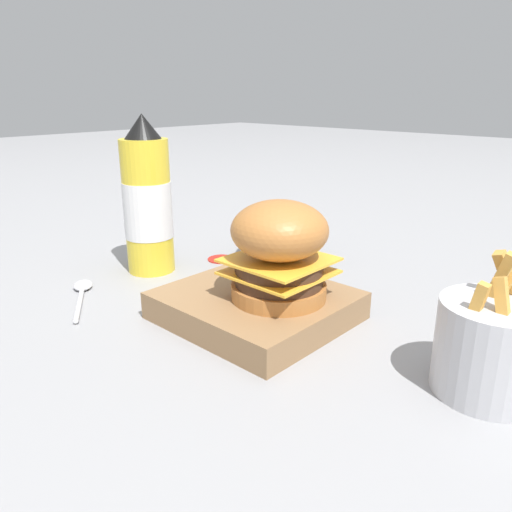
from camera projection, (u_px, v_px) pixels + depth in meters
ground_plane at (261, 324)px, 0.64m from camera, size 6.00×6.00×0.00m
serving_board at (256, 305)px, 0.65m from camera, size 0.20×0.22×0.04m
burger at (279, 250)px, 0.61m from camera, size 0.12×0.12×0.12m
ketchup_bottle at (148, 203)px, 0.80m from camera, size 0.08×0.08×0.25m
fries_basket at (492, 347)px, 0.48m from camera, size 0.11×0.11×0.14m
side_bowl at (277, 242)px, 0.89m from camera, size 0.12×0.12×0.05m
spoon at (82, 291)px, 0.73m from camera, size 0.09×0.13×0.01m
ketchup_puddle at (221, 259)px, 0.88m from camera, size 0.05×0.05×0.00m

